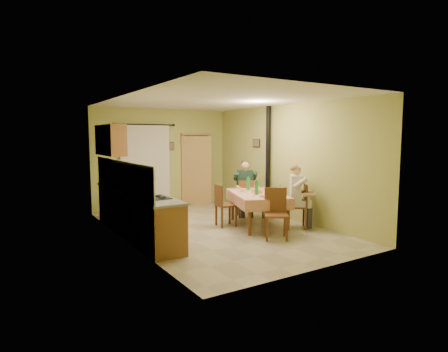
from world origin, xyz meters
TOP-DOWN VIEW (x-y plane):
  - floor at (0.00, 0.00)m, footprint 4.00×6.00m
  - room_shell at (0.00, 0.00)m, footprint 4.04×6.04m
  - kitchen_run at (-1.71, 0.40)m, footprint 0.64×3.64m
  - upper_cabinets at (-1.82, 1.70)m, footprint 0.35×1.40m
  - curtain at (-0.55, 2.90)m, footprint 1.70×0.07m
  - doorway at (1.03, 2.90)m, footprint 0.96×0.37m
  - dining_table at (0.90, -0.28)m, footprint 1.59×2.02m
  - tableware at (0.88, -0.39)m, footprint 0.70×1.61m
  - chair_far at (1.26, 0.70)m, footprint 0.51×0.51m
  - chair_near at (0.59, -1.31)m, footprint 0.62×0.62m
  - chair_right at (1.55, -0.89)m, footprint 0.60×0.60m
  - chair_left at (0.29, 0.11)m, footprint 0.45×0.45m
  - man_far at (1.26, 0.71)m, footprint 0.65×0.61m
  - man_right at (1.54, -0.88)m, footprint 0.64×0.65m
  - stove_flue at (1.90, 0.60)m, footprint 0.24×0.24m
  - picture_back at (0.25, 2.97)m, footprint 0.19×0.03m
  - picture_right at (1.97, 1.20)m, footprint 0.03×0.31m

SIDE VIEW (x-z plane):
  - floor at x=0.00m, z-range -0.01..0.01m
  - chair_far at x=1.26m, z-range -0.18..0.76m
  - chair_left at x=0.29m, z-range -0.19..0.77m
  - chair_right at x=1.55m, z-range -0.20..0.79m
  - chair_near at x=0.59m, z-range -0.21..0.80m
  - dining_table at x=0.90m, z-range 0.00..0.76m
  - kitchen_run at x=-1.71m, z-range -0.30..1.26m
  - tableware at x=0.88m, z-range 0.66..0.99m
  - man_far at x=1.26m, z-range 0.18..1.57m
  - man_right at x=1.54m, z-range 0.18..1.57m
  - stove_flue at x=1.90m, z-range -0.38..2.42m
  - doorway at x=1.03m, z-range -0.02..2.13m
  - curtain at x=-0.55m, z-range 0.15..2.37m
  - picture_back at x=0.25m, z-range 1.64..1.86m
  - room_shell at x=0.00m, z-range 0.41..3.23m
  - picture_right at x=1.97m, z-range 1.75..1.96m
  - upper_cabinets at x=-1.82m, z-range 1.60..2.30m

